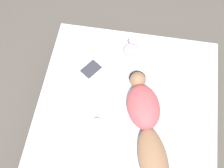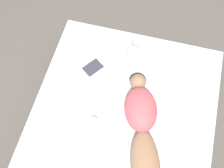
% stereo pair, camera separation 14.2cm
% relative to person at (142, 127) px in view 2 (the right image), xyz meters
% --- Properties ---
extents(ground_plane, '(12.00, 12.00, 0.00)m').
position_rel_person_xyz_m(ground_plane, '(-0.22, 0.05, -0.66)').
color(ground_plane, '#4C4742').
extents(bed, '(1.95, 2.29, 0.56)m').
position_rel_person_xyz_m(bed, '(-0.22, 0.05, -0.38)').
color(bed, beige).
rests_on(bed, ground_plane).
extents(person, '(0.62, 1.33, 0.23)m').
position_rel_person_xyz_m(person, '(0.00, 0.00, 0.00)').
color(person, brown).
rests_on(person, bed).
extents(open_magazine, '(0.56, 0.52, 0.01)m').
position_rel_person_xyz_m(open_magazine, '(-0.77, 0.65, -0.10)').
color(open_magazine, white).
rests_on(open_magazine, bed).
extents(coffee_mug, '(0.11, 0.08, 0.08)m').
position_rel_person_xyz_m(coffee_mug, '(-0.49, -0.05, -0.06)').
color(coffee_mug, white).
rests_on(coffee_mug, bed).
extents(plush_toy, '(0.17, 0.18, 0.21)m').
position_rel_person_xyz_m(plush_toy, '(-0.27, 0.88, -0.01)').
color(plush_toy, '#DB9EB2').
rests_on(plush_toy, bed).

